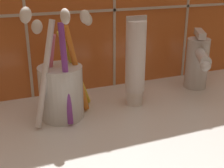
% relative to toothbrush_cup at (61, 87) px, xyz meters
% --- Properties ---
extents(sink_counter, '(0.66, 0.34, 0.02)m').
position_rel_toothbrush_cup_xyz_m(sink_counter, '(0.12, -0.06, -0.06)').
color(sink_counter, silver).
rests_on(sink_counter, ground).
extents(toothbrush_cup, '(0.13, 0.09, 0.18)m').
position_rel_toothbrush_cup_xyz_m(toothbrush_cup, '(0.00, 0.00, 0.00)').
color(toothbrush_cup, silver).
rests_on(toothbrush_cup, sink_counter).
extents(toothpaste_tube, '(0.04, 0.03, 0.16)m').
position_rel_toothbrush_cup_xyz_m(toothpaste_tube, '(0.13, 0.00, 0.03)').
color(toothpaste_tube, white).
rests_on(toothpaste_tube, sink_counter).
extents(sink_faucet, '(0.07, 0.11, 0.12)m').
position_rel_toothbrush_cup_xyz_m(sink_faucet, '(0.28, 0.02, 0.00)').
color(sink_faucet, silver).
rests_on(sink_faucet, sink_counter).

